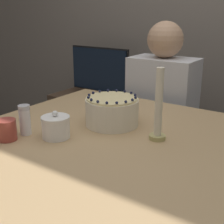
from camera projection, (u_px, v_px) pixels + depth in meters
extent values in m
cube|color=slate|center=(224.00, 4.00, 2.16)|extent=(8.00, 0.05, 2.60)
cube|color=tan|center=(109.00, 143.00, 1.23)|extent=(1.20, 1.19, 0.03)
cylinder|color=tan|center=(88.00, 151.00, 2.06)|extent=(0.07, 0.07, 0.74)
cylinder|color=#EFE5CC|center=(112.00, 112.00, 1.37)|extent=(0.23, 0.23, 0.12)
cylinder|color=beige|center=(112.00, 98.00, 1.35)|extent=(0.22, 0.22, 0.01)
sphere|color=#191E3D|center=(132.00, 100.00, 1.29)|extent=(0.01, 0.01, 0.01)
sphere|color=#191E3D|center=(136.00, 97.00, 1.33)|extent=(0.01, 0.01, 0.01)
sphere|color=#191E3D|center=(135.00, 95.00, 1.37)|extent=(0.01, 0.01, 0.01)
sphere|color=#191E3D|center=(131.00, 93.00, 1.40)|extent=(0.01, 0.01, 0.01)
sphere|color=#191E3D|center=(125.00, 91.00, 1.43)|extent=(0.01, 0.01, 0.01)
sphere|color=#191E3D|center=(117.00, 90.00, 1.44)|extent=(0.01, 0.01, 0.01)
sphere|color=#191E3D|center=(108.00, 90.00, 1.44)|extent=(0.01, 0.01, 0.01)
sphere|color=#191E3D|center=(100.00, 91.00, 1.43)|extent=(0.01, 0.01, 0.01)
sphere|color=#191E3D|center=(93.00, 93.00, 1.40)|extent=(0.01, 0.01, 0.01)
sphere|color=#191E3D|center=(89.00, 95.00, 1.37)|extent=(0.01, 0.01, 0.01)
sphere|color=#191E3D|center=(88.00, 97.00, 1.33)|extent=(0.01, 0.01, 0.01)
sphere|color=#191E3D|center=(91.00, 100.00, 1.30)|extent=(0.01, 0.01, 0.01)
sphere|color=#191E3D|center=(98.00, 102.00, 1.27)|extent=(0.01, 0.01, 0.01)
sphere|color=#191E3D|center=(107.00, 103.00, 1.25)|extent=(0.01, 0.01, 0.01)
sphere|color=#191E3D|center=(117.00, 103.00, 1.25)|extent=(0.01, 0.01, 0.01)
sphere|color=#191E3D|center=(126.00, 102.00, 1.27)|extent=(0.01, 0.01, 0.01)
cylinder|color=white|center=(56.00, 128.00, 1.24)|extent=(0.11, 0.11, 0.08)
cylinder|color=white|center=(55.00, 118.00, 1.22)|extent=(0.11, 0.11, 0.01)
sphere|color=white|center=(55.00, 114.00, 1.22)|extent=(0.02, 0.02, 0.02)
cylinder|color=white|center=(25.00, 122.00, 1.26)|extent=(0.05, 0.05, 0.11)
cylinder|color=silver|center=(24.00, 107.00, 1.25)|extent=(0.05, 0.05, 0.02)
cylinder|color=tan|center=(157.00, 137.00, 1.23)|extent=(0.07, 0.07, 0.02)
cylinder|color=silver|center=(159.00, 102.00, 1.18)|extent=(0.03, 0.03, 0.27)
cylinder|color=#993D33|center=(7.00, 130.00, 1.21)|extent=(0.08, 0.08, 0.08)
cube|color=#595960|center=(158.00, 171.00, 2.10)|extent=(0.34, 0.34, 0.45)
cube|color=silver|center=(162.00, 101.00, 1.95)|extent=(0.40, 0.24, 0.54)
sphere|color=tan|center=(165.00, 40.00, 1.83)|extent=(0.21, 0.21, 0.21)
cube|color=#4C3828|center=(100.00, 127.00, 2.73)|extent=(0.76, 0.48, 0.57)
cylinder|color=black|center=(99.00, 93.00, 2.63)|extent=(0.10, 0.10, 0.05)
cube|color=black|center=(100.00, 70.00, 2.58)|extent=(0.56, 0.02, 0.37)
cube|color=black|center=(99.00, 70.00, 2.57)|extent=(0.53, 0.03, 0.34)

